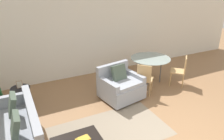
% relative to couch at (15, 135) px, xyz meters
% --- Properties ---
extents(ground_plane, '(20.00, 20.00, 0.00)m').
position_rel_couch_xyz_m(ground_plane, '(2.80, -1.15, -0.31)').
color(ground_plane, '#936B47').
extents(wall_back, '(12.00, 0.06, 2.75)m').
position_rel_couch_xyz_m(wall_back, '(2.80, 2.70, 1.07)').
color(wall_back, white).
rests_on(wall_back, ground_plane).
extents(area_rug, '(2.44, 1.42, 0.01)m').
position_rel_couch_xyz_m(area_rug, '(1.80, -0.35, -0.30)').
color(area_rug, gray).
rests_on(area_rug, ground_plane).
extents(couch, '(0.94, 1.84, 0.93)m').
position_rel_couch_xyz_m(couch, '(0.00, 0.00, 0.00)').
color(couch, '#999EA8').
rests_on(couch, ground_plane).
extents(armchair, '(1.13, 1.05, 0.93)m').
position_rel_couch_xyz_m(armchair, '(2.66, 0.77, 0.06)').
color(armchair, '#999EA8').
rests_on(armchair, ground_plane).
extents(book_stack, '(0.25, 0.19, 0.05)m').
position_rel_couch_xyz_m(book_stack, '(1.04, -0.87, 0.18)').
color(book_stack, gold).
rests_on(book_stack, ottoman).
extents(side_table, '(0.47, 0.47, 0.50)m').
position_rel_couch_xyz_m(side_table, '(0.27, 1.57, 0.05)').
color(side_table, black).
rests_on(side_table, ground_plane).
extents(picture_frame, '(0.14, 0.07, 0.18)m').
position_rel_couch_xyz_m(picture_frame, '(0.27, 1.57, 0.29)').
color(picture_frame, '#8C6647').
rests_on(picture_frame, side_table).
extents(dining_table, '(1.20, 1.20, 0.76)m').
position_rel_couch_xyz_m(dining_table, '(3.99, 1.33, 0.38)').
color(dining_table, '#8C9E99').
rests_on(dining_table, ground_plane).
extents(dining_chair_near_left, '(0.59, 0.59, 0.90)m').
position_rel_couch_xyz_m(dining_chair_near_left, '(3.34, 0.68, 0.21)').
color(dining_chair_near_left, tan).
rests_on(dining_chair_near_left, ground_plane).
extents(dining_chair_near_right, '(0.59, 0.59, 0.90)m').
position_rel_couch_xyz_m(dining_chair_near_right, '(4.65, 0.68, 0.21)').
color(dining_chair_near_right, tan).
rests_on(dining_chair_near_right, ground_plane).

